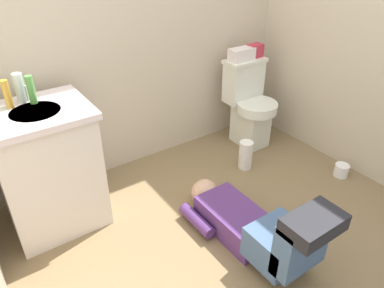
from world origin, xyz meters
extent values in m
cube|color=olive|center=(0.00, 0.00, -0.02)|extent=(3.07, 3.18, 0.04)
cube|color=beige|center=(0.00, 1.13, 1.20)|extent=(2.73, 0.08, 2.40)
cube|color=silver|center=(0.88, 0.76, 0.19)|extent=(0.22, 0.30, 0.38)
cylinder|color=silver|center=(0.88, 0.70, 0.38)|extent=(0.35, 0.35, 0.08)
cube|color=silver|center=(0.88, 0.89, 0.55)|extent=(0.34, 0.17, 0.34)
cube|color=silver|center=(0.88, 0.89, 0.73)|extent=(0.36, 0.19, 0.03)
cube|color=silver|center=(-0.87, 0.73, 0.39)|extent=(0.56, 0.48, 0.78)
cube|color=silver|center=(-0.87, 0.73, 0.80)|extent=(0.60, 0.52, 0.04)
cylinder|color=silver|center=(-0.87, 0.71, 0.79)|extent=(0.28, 0.28, 0.05)
cylinder|color=silver|center=(-0.87, 0.87, 0.87)|extent=(0.02, 0.02, 0.10)
cube|color=#512D6B|center=(0.04, -0.02, 0.09)|extent=(0.29, 0.52, 0.17)
sphere|color=tan|center=(0.04, 0.31, 0.10)|extent=(0.19, 0.19, 0.19)
cube|color=#425D81|center=(0.04, -0.38, 0.18)|extent=(0.31, 0.28, 0.20)
cube|color=#425D81|center=(0.04, -0.52, 0.30)|extent=(0.31, 0.12, 0.32)
cube|color=black|center=(0.04, -0.57, 0.47)|extent=(0.31, 0.19, 0.09)
cylinder|color=#512D6B|center=(-0.15, 0.14, 0.06)|extent=(0.08, 0.30, 0.08)
cube|color=silver|center=(0.83, 0.89, 0.80)|extent=(0.22, 0.11, 0.10)
cube|color=#B22D3F|center=(0.98, 0.89, 0.81)|extent=(0.12, 0.09, 0.11)
cylinder|color=gold|center=(-0.97, 0.83, 0.90)|extent=(0.04, 0.04, 0.17)
cylinder|color=silver|center=(-0.89, 0.88, 0.91)|extent=(0.06, 0.06, 0.18)
cylinder|color=#53A045|center=(-0.84, 0.83, 0.90)|extent=(0.04, 0.04, 0.17)
cylinder|color=white|center=(0.58, 0.48, 0.12)|extent=(0.11, 0.11, 0.24)
cylinder|color=white|center=(1.12, -0.04, 0.05)|extent=(0.11, 0.11, 0.10)
camera|label=1|loc=(-1.19, -1.31, 1.72)|focal=34.09mm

